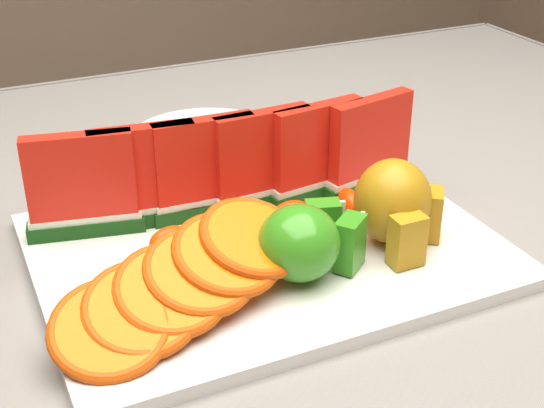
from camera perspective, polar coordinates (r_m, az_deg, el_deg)
table at (r=0.76m, az=-6.34°, el=-9.76°), size 1.40×0.90×0.75m
tablecloth at (r=0.73m, az=-6.60°, el=-5.86°), size 1.53×1.03×0.20m
platter at (r=0.68m, az=-0.47°, el=-3.40°), size 0.40×0.30×0.01m
apple_cluster at (r=0.62m, az=2.55°, el=-2.82°), size 0.10×0.08×0.06m
pear_cluster at (r=0.67m, az=9.30°, el=-0.02°), size 0.10×0.09×0.08m
side_plate at (r=0.91m, az=-5.05°, el=4.95°), size 0.21×0.21×0.01m
watermelon_row at (r=0.71m, az=-2.88°, el=2.85°), size 0.39×0.07×0.10m
orange_fan_front at (r=0.58m, az=-6.50°, el=-5.72°), size 0.24×0.15×0.06m
orange_fan_back at (r=0.75m, az=-7.39°, el=1.64°), size 0.25×0.11×0.04m
tangerine_segments at (r=0.69m, az=-0.11°, el=-1.34°), size 0.24×0.06×0.02m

